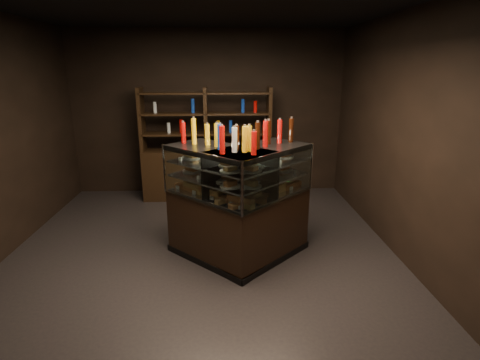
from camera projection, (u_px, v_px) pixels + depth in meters
ground at (203, 248)px, 5.02m from camera, size 5.00×5.00×0.00m
room_shell at (199, 101)px, 4.45m from camera, size 5.02×5.02×3.01m
display_case at (239, 222)px, 4.65m from camera, size 1.88×1.38×1.43m
food_display at (239, 177)px, 4.48m from camera, size 1.49×0.95×0.44m
bottles_top at (239, 136)px, 4.34m from camera, size 1.31×0.80×0.30m
potted_conifer at (286, 189)px, 5.83m from camera, size 0.41×0.41×0.88m
back_shelving at (207, 166)px, 6.80m from camera, size 2.29×0.44×2.00m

